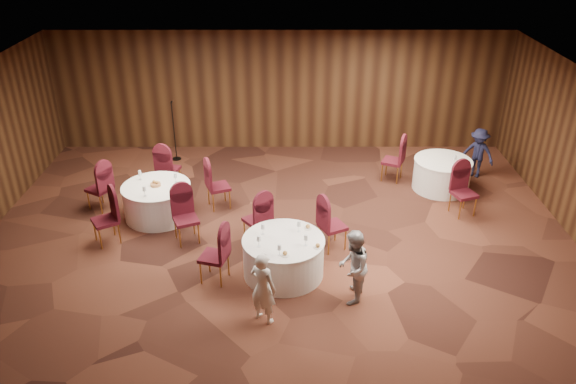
{
  "coord_description": "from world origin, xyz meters",
  "views": [
    {
      "loc": [
        0.19,
        -9.42,
        6.17
      ],
      "look_at": [
        0.2,
        0.2,
        1.1
      ],
      "focal_mm": 35.0,
      "sensor_mm": 36.0,
      "label": 1
    }
  ],
  "objects_px": {
    "mic_stand": "(175,143)",
    "woman_a": "(263,288)",
    "table_main": "(284,257)",
    "woman_b": "(353,267)",
    "table_left": "(158,201)",
    "table_right": "(442,174)",
    "man_c": "(478,153)"
  },
  "relations": [
    {
      "from": "mic_stand",
      "to": "woman_a",
      "type": "xyz_separation_m",
      "value": [
        2.56,
        -6.4,
        0.19
      ]
    },
    {
      "from": "table_main",
      "to": "woman_b",
      "type": "xyz_separation_m",
      "value": [
        1.17,
        -0.75,
        0.3
      ]
    },
    {
      "from": "table_left",
      "to": "table_right",
      "type": "relative_size",
      "value": 1.09
    },
    {
      "from": "table_main",
      "to": "table_left",
      "type": "xyz_separation_m",
      "value": [
        -2.73,
        2.12,
        -0.0
      ]
    },
    {
      "from": "table_left",
      "to": "man_c",
      "type": "relative_size",
      "value": 1.17
    },
    {
      "from": "table_left",
      "to": "mic_stand",
      "type": "bearing_deg",
      "value": 92.74
    },
    {
      "from": "mic_stand",
      "to": "woman_b",
      "type": "bearing_deg",
      "value": -55.48
    },
    {
      "from": "woman_b",
      "to": "woman_a",
      "type": "bearing_deg",
      "value": -55.72
    },
    {
      "from": "table_left",
      "to": "man_c",
      "type": "bearing_deg",
      "value": 14.88
    },
    {
      "from": "table_main",
      "to": "woman_a",
      "type": "height_order",
      "value": "woman_a"
    },
    {
      "from": "table_left",
      "to": "table_right",
      "type": "distance_m",
      "value": 6.57
    },
    {
      "from": "table_left",
      "to": "woman_a",
      "type": "relative_size",
      "value": 1.13
    },
    {
      "from": "table_main",
      "to": "table_right",
      "type": "bearing_deg",
      "value": 42.68
    },
    {
      "from": "table_main",
      "to": "man_c",
      "type": "xyz_separation_m",
      "value": [
        4.73,
        4.1,
        0.25
      ]
    },
    {
      "from": "table_right",
      "to": "mic_stand",
      "type": "height_order",
      "value": "mic_stand"
    },
    {
      "from": "table_left",
      "to": "woman_a",
      "type": "height_order",
      "value": "woman_a"
    },
    {
      "from": "woman_b",
      "to": "mic_stand",
      "type": "bearing_deg",
      "value": -130.67
    },
    {
      "from": "table_right",
      "to": "man_c",
      "type": "height_order",
      "value": "man_c"
    },
    {
      "from": "table_left",
      "to": "mic_stand",
      "type": "distance_m",
      "value": 3.01
    },
    {
      "from": "table_left",
      "to": "man_c",
      "type": "height_order",
      "value": "man_c"
    },
    {
      "from": "table_right",
      "to": "mic_stand",
      "type": "relative_size",
      "value": 0.84
    },
    {
      "from": "woman_a",
      "to": "woman_b",
      "type": "distance_m",
      "value": 1.58
    },
    {
      "from": "table_right",
      "to": "table_left",
      "type": "bearing_deg",
      "value": -168.53
    },
    {
      "from": "table_left",
      "to": "mic_stand",
      "type": "xyz_separation_m",
      "value": [
        -0.14,
        3.01,
        0.09
      ]
    },
    {
      "from": "table_right",
      "to": "woman_b",
      "type": "relative_size",
      "value": 0.99
    },
    {
      "from": "table_right",
      "to": "man_c",
      "type": "relative_size",
      "value": 1.07
    },
    {
      "from": "table_right",
      "to": "man_c",
      "type": "distance_m",
      "value": 1.25
    },
    {
      "from": "table_right",
      "to": "woman_a",
      "type": "height_order",
      "value": "woman_a"
    },
    {
      "from": "table_main",
      "to": "man_c",
      "type": "height_order",
      "value": "man_c"
    },
    {
      "from": "woman_a",
      "to": "table_right",
      "type": "bearing_deg",
      "value": -97.41
    },
    {
      "from": "woman_a",
      "to": "man_c",
      "type": "height_order",
      "value": "woman_a"
    },
    {
      "from": "woman_a",
      "to": "woman_b",
      "type": "bearing_deg",
      "value": -127.32
    }
  ]
}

